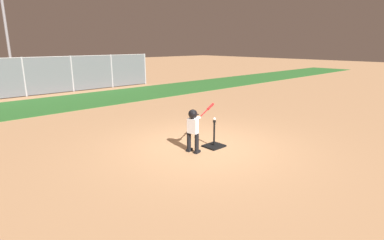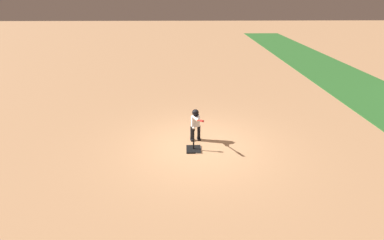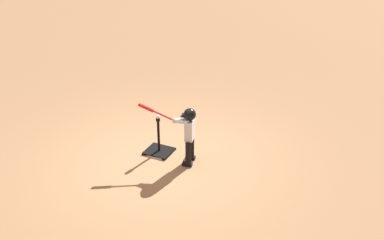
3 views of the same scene
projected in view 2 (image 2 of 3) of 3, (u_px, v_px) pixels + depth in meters
name	position (u px, v px, depth m)	size (l,w,h in m)	color
ground_plane	(201.00, 147.00, 9.53)	(90.00, 90.00, 0.00)	#AD7F56
home_plate	(194.00, 150.00, 9.31)	(0.44, 0.44, 0.02)	white
batting_tee	(194.00, 147.00, 9.30)	(0.50, 0.45, 0.71)	black
batter_child	(196.00, 121.00, 9.65)	(1.04, 0.40, 1.10)	black
baseball	(194.00, 128.00, 9.04)	(0.07, 0.07, 0.07)	white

